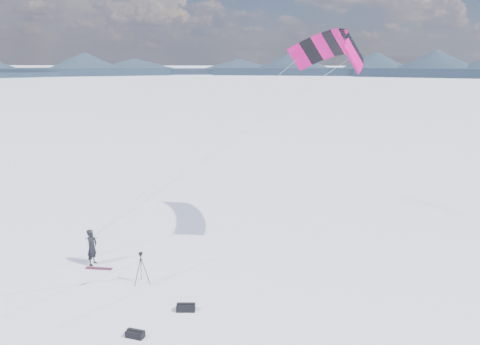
# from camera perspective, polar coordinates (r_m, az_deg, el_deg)

# --- Properties ---
(ground) EXTENTS (1800.00, 1800.00, 0.00)m
(ground) POSITION_cam_1_polar(r_m,az_deg,el_deg) (21.63, -16.23, -14.14)
(ground) COLOR white
(horizon_hills) EXTENTS (704.84, 706.81, 8.00)m
(horizon_hills) POSITION_cam_1_polar(r_m,az_deg,el_deg) (20.51, -16.75, -7.18)
(horizon_hills) COLOR black
(horizon_hills) RESTS_ON ground
(snow_tracks) EXTENTS (13.93, 10.25, 0.01)m
(snow_tracks) POSITION_cam_1_polar(r_m,az_deg,el_deg) (21.96, -20.12, -13.99)
(snow_tracks) COLOR silver
(snow_tracks) RESTS_ON ground
(snowkiter) EXTENTS (0.52, 0.71, 1.82)m
(snowkiter) POSITION_cam_1_polar(r_m,az_deg,el_deg) (24.72, -17.45, -10.62)
(snowkiter) COLOR black
(snowkiter) RESTS_ON ground
(snowboard) EXTENTS (1.32, 0.26, 0.04)m
(snowboard) POSITION_cam_1_polar(r_m,az_deg,el_deg) (24.14, -16.81, -11.13)
(snowboard) COLOR maroon
(snowboard) RESTS_ON ground
(tripod) EXTENTS (0.67, 0.73, 1.52)m
(tripod) POSITION_cam_1_polar(r_m,az_deg,el_deg) (21.80, -11.96, -10.80)
(tripod) COLOR black
(tripod) RESTS_ON ground
(gear_bag_a) EXTENTS (0.79, 0.45, 0.33)m
(gear_bag_a) POSITION_cam_1_polar(r_m,az_deg,el_deg) (19.73, -6.62, -16.03)
(gear_bag_a) COLOR black
(gear_bag_a) RESTS_ON ground
(gear_bag_b) EXTENTS (0.71, 0.43, 0.31)m
(gear_bag_b) POSITION_cam_1_polar(r_m,az_deg,el_deg) (18.43, -12.67, -18.65)
(gear_bag_b) COLOR black
(gear_bag_b) RESTS_ON ground
(power_kite) EXTENTS (13.17, 8.12, 10.07)m
(power_kite) POSITION_cam_1_polar(r_m,az_deg,el_deg) (25.44, 11.26, 14.57)
(power_kite) COLOR #C80663
(power_kite) RESTS_ON ground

